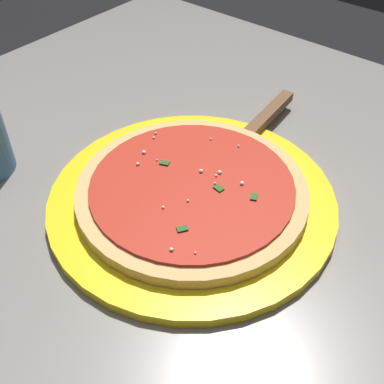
{
  "coord_description": "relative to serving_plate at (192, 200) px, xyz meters",
  "views": [
    {
      "loc": [
        -0.32,
        0.39,
        1.15
      ],
      "look_at": [
        -0.04,
        0.05,
        0.74
      ],
      "focal_mm": 45.17,
      "sensor_mm": 36.0,
      "label": 1
    }
  ],
  "objects": [
    {
      "name": "restaurant_table",
      "position": [
        0.04,
        -0.05,
        -0.13
      ],
      "size": [
        0.99,
        0.91,
        0.72
      ],
      "color": "black",
      "rests_on": "ground_plane"
    },
    {
      "name": "serving_plate",
      "position": [
        0.0,
        0.0,
        0.0
      ],
      "size": [
        0.36,
        0.36,
        0.01
      ],
      "primitive_type": "cylinder",
      "color": "yellow",
      "rests_on": "restaurant_table"
    },
    {
      "name": "pizza",
      "position": [
        -0.0,
        -0.0,
        0.02
      ],
      "size": [
        0.29,
        0.29,
        0.02
      ],
      "color": "#DBB26B",
      "rests_on": "serving_plate"
    },
    {
      "name": "pizza_server",
      "position": [
        0.02,
        -0.17,
        0.01
      ],
      "size": [
        0.08,
        0.22,
        0.01
      ],
      "color": "silver",
      "rests_on": "serving_plate"
    }
  ]
}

